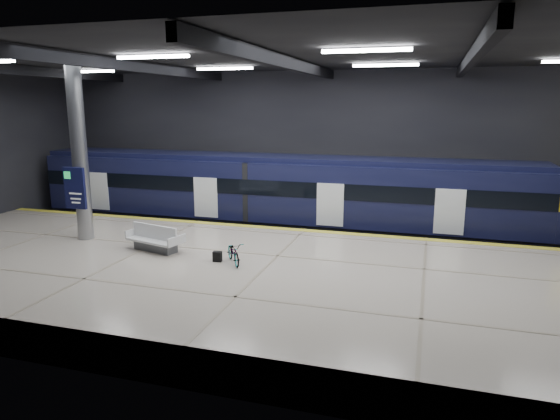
% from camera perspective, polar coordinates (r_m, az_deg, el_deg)
% --- Properties ---
extents(ground, '(30.00, 30.00, 0.00)m').
position_cam_1_polar(ground, '(18.97, 0.64, -7.55)').
color(ground, black).
rests_on(ground, ground).
extents(room_shell, '(30.10, 16.10, 8.05)m').
position_cam_1_polar(room_shell, '(17.88, 0.68, 9.98)').
color(room_shell, black).
rests_on(room_shell, ground).
extents(platform, '(30.00, 11.00, 1.10)m').
position_cam_1_polar(platform, '(16.54, -1.82, -8.55)').
color(platform, '#B6AA9A').
rests_on(platform, ground).
extents(safety_strip, '(30.00, 0.40, 0.01)m').
position_cam_1_polar(safety_strip, '(21.18, 2.73, -2.32)').
color(safety_strip, gold).
rests_on(safety_strip, platform).
extents(rails, '(30.00, 1.52, 0.16)m').
position_cam_1_polar(rails, '(24.04, 4.32, -3.12)').
color(rails, gray).
rests_on(rails, ground).
extents(train, '(29.40, 2.84, 3.79)m').
position_cam_1_polar(train, '(23.67, 3.56, 1.56)').
color(train, black).
rests_on(train, ground).
extents(bench, '(2.34, 1.44, 0.97)m').
position_cam_1_polar(bench, '(18.78, -14.06, -3.52)').
color(bench, '#595B60').
rests_on(bench, platform).
extents(bicycle, '(1.25, 1.46, 0.76)m').
position_cam_1_polar(bicycle, '(16.88, -5.32, -4.84)').
color(bicycle, '#99999E').
rests_on(bicycle, platform).
extents(pannier_bag, '(0.32, 0.22, 0.35)m').
position_cam_1_polar(pannier_bag, '(17.17, -7.17, -5.30)').
color(pannier_bag, black).
rests_on(pannier_bag, platform).
extents(info_column, '(0.90, 0.78, 6.90)m').
position_cam_1_polar(info_column, '(20.79, -21.99, 5.94)').
color(info_column, '#9EA0A5').
rests_on(info_column, platform).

